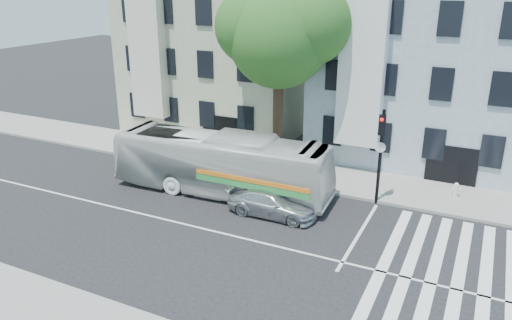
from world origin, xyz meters
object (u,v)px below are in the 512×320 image
Objects in this scene: bus at (221,164)px; fire_hydrant at (456,189)px; sedan at (272,203)px; traffic_signal at (381,145)px.

bus reaches higher than fire_hydrant.
sedan is 5.82m from traffic_signal.
bus is 2.68× the size of sedan.
bus is 3.77m from sedan.
bus is at bearing -179.89° from traffic_signal.
sedan is 0.90× the size of traffic_signal.
fire_hydrant is (3.46, 2.28, -2.54)m from traffic_signal.
sedan is 9.40m from fire_hydrant.
traffic_signal is (4.08, 3.34, 2.45)m from sedan.
fire_hydrant is (10.96, 4.39, -1.06)m from bus.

